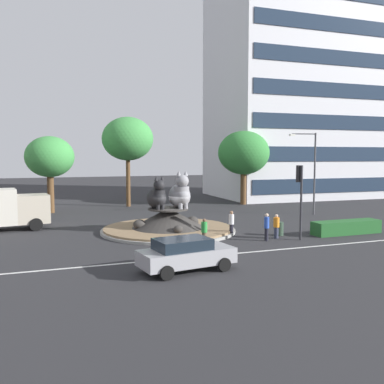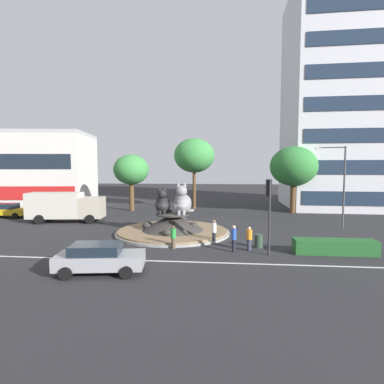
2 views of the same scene
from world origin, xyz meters
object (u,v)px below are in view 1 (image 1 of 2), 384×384
Objects in this scene: third_tree_left at (244,153)px; cat_statue_black at (157,197)px; pedestrian_green_shirt at (204,231)px; streetlight_arm at (312,167)px; litter_bin at (279,229)px; pedestrian_white_shirt at (231,223)px; cat_statue_grey at (180,194)px; hatchback_near_shophouse at (186,254)px; office_tower at (293,83)px; broadleaf_tree_behind_island at (128,139)px; pedestrian_orange_shirt at (276,226)px; pedestrian_blue_shirt at (267,226)px; traffic_light_mast at (300,188)px; second_tree_near_tower at (50,157)px.

cat_statue_black is at bearing -135.55° from third_tree_left.
streetlight_arm is at bearing 115.05° from pedestrian_green_shirt.
pedestrian_green_shirt is at bearing -171.67° from litter_bin.
cat_statue_grey is at bearing -57.34° from pedestrian_white_shirt.
cat_statue_black is at bearing 73.78° from hatchback_near_shophouse.
litter_bin is (5.70, -3.76, -2.17)m from cat_statue_grey.
pedestrian_green_shirt reaches higher than litter_bin.
cat_statue_black is at bearing 152.43° from litter_bin.
office_tower reaches higher than broadleaf_tree_behind_island.
cat_statue_grey is 6.99m from pedestrian_orange_shirt.
pedestrian_blue_shirt reaches higher than pedestrian_white_shirt.
cat_statue_black is 7.77m from pedestrian_blue_shirt.
traffic_light_mast is at bearing 48.87° from cat_statue_grey.
traffic_light_mast is 1.02× the size of hatchback_near_shophouse.
pedestrian_white_shirt is (-11.05, -6.61, -3.42)m from streetlight_arm.
broadleaf_tree_behind_island is at bearing -39.75° from pedestrian_orange_shirt.
pedestrian_green_shirt is (1.62, -4.67, -1.68)m from cat_statue_black.
pedestrian_green_shirt is (8.21, -17.80, -4.34)m from second_tree_near_tower.
second_tree_near_tower is 22.37m from pedestrian_blue_shirt.
pedestrian_blue_shirt is at bearing 38.88° from cat_statue_grey.
second_tree_near_tower is 22.55m from pedestrian_orange_shirt.
pedestrian_white_shirt reaches higher than pedestrian_green_shirt.
pedestrian_white_shirt is at bearing 44.31° from cat_statue_grey.
litter_bin is at bearing -109.45° from third_tree_left.
pedestrian_white_shirt is at bearing -55.73° from second_tree_near_tower.
traffic_light_mast is at bearing 131.22° from pedestrian_white_shirt.
pedestrian_orange_shirt is 0.34× the size of hatchback_near_shophouse.
cat_statue_grey reaches higher than litter_bin.
streetlight_arm reaches higher than second_tree_near_tower.
pedestrian_orange_shirt reaches higher than pedestrian_green_shirt.
hatchback_near_shophouse is at bearing -13.82° from cat_statue_black.
cat_statue_grey is at bearing -131.62° from third_tree_left.
hatchback_near_shophouse is at bearing 105.62° from traffic_light_mast.
traffic_light_mast is at bearing 174.90° from pedestrian_orange_shirt.
third_tree_left is at bearing -26.45° from traffic_light_mast.
third_tree_left is at bearing 70.55° from litter_bin.
third_tree_left is at bearing 139.07° from cat_statue_grey.
cat_statue_black is 14.93m from second_tree_near_tower.
third_tree_left is (-10.55, -6.70, -9.08)m from office_tower.
second_tree_near_tower is 4.26× the size of pedestrian_white_shirt.
cat_statue_grey is 0.09× the size of office_tower.
pedestrian_white_shirt is at bearing -80.34° from broadleaf_tree_behind_island.
broadleaf_tree_behind_island is 5.58× the size of pedestrian_white_shirt.
pedestrian_green_shirt is at bearing 39.95° from streetlight_arm.
streetlight_arm reaches higher than pedestrian_orange_shirt.
second_tree_near_tower is (-30.45, -6.64, -9.51)m from office_tower.
office_tower reaches higher than pedestrian_blue_shirt.
traffic_light_mast is at bearing -76.81° from litter_bin.
traffic_light_mast is (7.74, -5.52, 0.80)m from cat_statue_black.
cat_statue_black is at bearing -63.34° from second_tree_near_tower.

